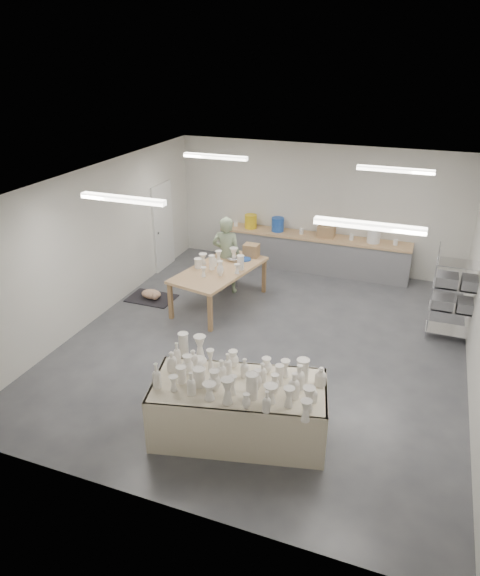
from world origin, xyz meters
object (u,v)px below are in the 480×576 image
at_px(drying_table, 239,407).
at_px(potter, 226,255).
at_px(red_stool, 231,275).
at_px(work_table, 223,267).

height_order(drying_table, potter, potter).
height_order(potter, red_stool, potter).
distance_m(drying_table, red_stool, 4.99).
xyz_separation_m(drying_table, potter, (-1.93, 4.33, 0.39)).
bearing_deg(work_table, potter, 116.68).
distance_m(work_table, red_stool, 1.01).
bearing_deg(drying_table, potter, 100.96).
bearing_deg(potter, work_table, 97.40).
relative_size(work_table, red_stool, 6.91).
bearing_deg(potter, drying_table, 106.31).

